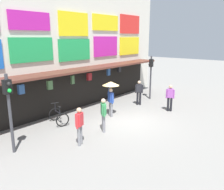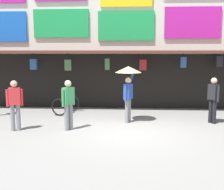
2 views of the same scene
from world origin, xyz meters
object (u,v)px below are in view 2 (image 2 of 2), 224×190
Objects in this scene: pedestrian_in_purple at (15,103)px; bicycle_parked at (66,104)px; pedestrian_in_red at (68,102)px; pedestrian_with_umbrella at (128,78)px; pedestrian_in_white at (213,98)px.

bicycle_parked is at bearing 68.88° from pedestrian_in_purple.
bicycle_parked is 0.79× the size of pedestrian_in_red.
pedestrian_in_white is (3.10, 0.06, -0.69)m from pedestrian_with_umbrella.
pedestrian_with_umbrella is 1.24× the size of pedestrian_in_white.
pedestrian_in_purple is at bearing -160.20° from pedestrian_with_umbrella.
pedestrian_in_red is 1.00× the size of pedestrian_in_white.
pedestrian_in_purple is (-6.82, -1.40, 0.00)m from pedestrian_in_white.
pedestrian_in_white reaches higher than bicycle_parked.
pedestrian_in_purple reaches higher than bicycle_parked.
bicycle_parked is 0.64× the size of pedestrian_with_umbrella.
pedestrian_in_red is at bearing -149.58° from pedestrian_with_umbrella.
bicycle_parked is at bearing 166.28° from pedestrian_in_white.
pedestrian_in_red reaches higher than bicycle_parked.
pedestrian_with_umbrella is at bearing -28.87° from bicycle_parked.
pedestrian_in_white is (5.08, 1.22, 0.00)m from pedestrian_in_red.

